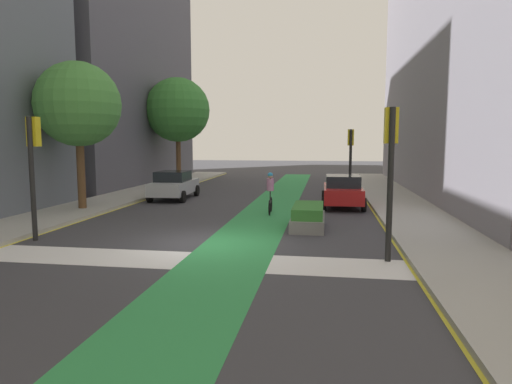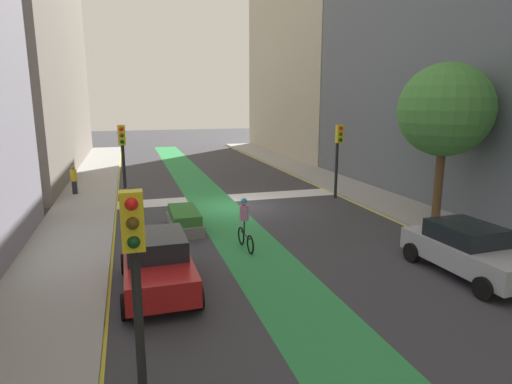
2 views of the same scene
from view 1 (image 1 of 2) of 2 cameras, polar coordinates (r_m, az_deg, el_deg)
ground_plane at (r=14.40m, az=-6.67°, el=-6.53°), size 120.00×120.00×0.00m
bike_lane_paint at (r=14.14m, az=-2.11°, el=-6.72°), size 2.40×60.00×0.01m
crosswalk_band at (r=12.54m, az=-9.13°, el=-8.53°), size 12.00×1.80×0.01m
curb_stripe_left at (r=16.99m, az=-26.64°, el=-5.16°), size 0.16×60.00×0.01m
sidewalk_right at (r=14.37m, az=23.77°, el=-6.78°), size 3.00×60.00×0.15m
curb_stripe_right at (r=14.07m, az=17.80°, el=-7.10°), size 0.16×60.00×0.01m
traffic_signal_near_right at (r=12.51m, az=16.70°, el=4.65°), size 0.35×0.52×4.12m
traffic_signal_near_left at (r=16.24m, az=-26.41°, el=4.35°), size 0.35×0.52×4.01m
traffic_signal_far_right at (r=27.28m, az=11.90°, el=5.35°), size 0.35×0.52×3.91m
car_red_right_far at (r=22.43m, az=10.92°, el=0.15°), size 2.04×4.21×1.57m
car_silver_left_far at (r=25.46m, az=-10.35°, el=0.91°), size 2.15×4.26×1.57m
cyclist_in_lane at (r=19.96m, az=1.82°, el=-0.02°), size 0.32×1.73×1.86m
street_tree_near at (r=22.15m, az=-21.63°, el=10.25°), size 3.81×3.81×6.63m
street_tree_far at (r=34.44m, az=-9.91°, el=10.20°), size 4.75×4.75×7.75m
median_planter at (r=16.98m, az=6.62°, el=-3.15°), size 1.22×2.90×0.85m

